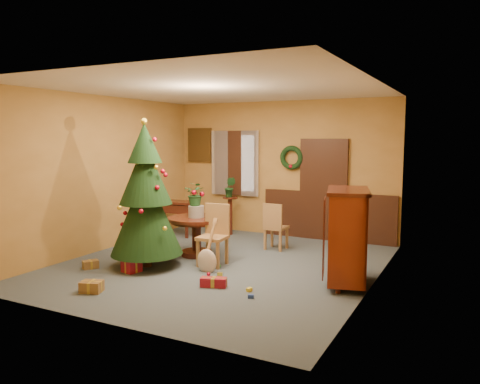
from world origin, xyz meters
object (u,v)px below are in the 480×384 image
Objects in this scene: dining_table at (196,229)px; chair_near at (214,232)px; sideboard at (347,234)px; writing_desk at (175,210)px; christmas_tree at (146,197)px.

dining_table is 0.69m from chair_near.
sideboard reaches higher than chair_near.
writing_desk is at bearing 136.70° from dining_table.
sideboard is at bearing 9.51° from christmas_tree.
christmas_tree is at bearing -170.49° from sideboard.
sideboard is at bearing -22.21° from writing_desk.
chair_near is at bearing 33.05° from christmas_tree.
sideboard reaches higher than writing_desk.
chair_near is 2.52m from writing_desk.
sideboard is (2.25, -0.08, 0.20)m from chair_near.
dining_table is at bearing 70.24° from christmas_tree.
chair_near is 1.15× the size of writing_desk.
dining_table is at bearing 148.17° from chair_near.
sideboard is (4.17, -1.70, 0.17)m from writing_desk.
christmas_tree is 2.52m from writing_desk.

